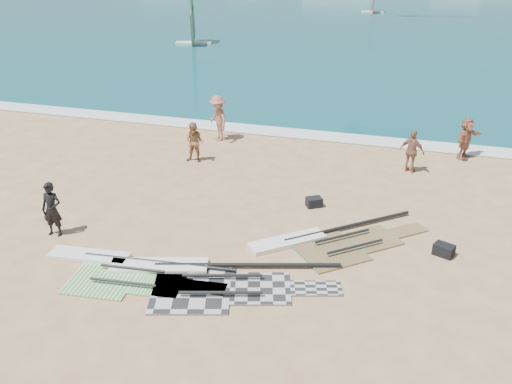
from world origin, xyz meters
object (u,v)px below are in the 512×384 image
(rig_grey, at_px, (204,277))
(beachgoer_right, at_px, (466,138))
(rig_green, at_px, (118,269))
(gear_bag_near, at_px, (314,202))
(rig_orange, at_px, (328,241))
(beachgoer_left, at_px, (195,143))
(gear_bag_far, at_px, (444,250))
(person_wetsuit, at_px, (52,210))
(beachgoer_mid, at_px, (218,118))
(beachgoer_back, at_px, (412,151))

(rig_grey, height_order, beachgoer_right, beachgoer_right)
(rig_green, distance_m, gear_bag_near, 6.71)
(gear_bag_near, bearing_deg, rig_orange, -69.41)
(rig_green, distance_m, rig_orange, 5.88)
(beachgoer_left, bearing_deg, gear_bag_far, -28.36)
(person_wetsuit, bearing_deg, gear_bag_near, 24.47)
(person_wetsuit, bearing_deg, rig_grey, -16.14)
(beachgoer_right, bearing_deg, person_wetsuit, 163.21)
(rig_orange, height_order, beachgoer_right, beachgoer_right)
(rig_green, distance_m, beachgoer_left, 7.84)
(rig_orange, distance_m, beachgoer_mid, 9.50)
(rig_orange, relative_size, beachgoer_left, 3.17)
(gear_bag_near, height_order, beachgoer_left, beachgoer_left)
(gear_bag_near, distance_m, person_wetsuit, 8.04)
(gear_bag_near, height_order, beachgoer_right, beachgoer_right)
(rig_orange, distance_m, beachgoer_back, 6.44)
(rig_grey, relative_size, rig_green, 1.19)
(rig_grey, bearing_deg, beachgoer_right, 42.03)
(rig_green, relative_size, gear_bag_far, 9.79)
(rig_orange, distance_m, beachgoer_left, 7.68)
(rig_green, bearing_deg, gear_bag_near, 45.49)
(rig_green, bearing_deg, beachgoer_mid, 89.58)
(beachgoer_left, distance_m, beachgoer_mid, 2.59)
(rig_grey, relative_size, beachgoer_right, 3.79)
(rig_green, xyz_separation_m, rig_orange, (5.06, 2.99, 0.00))
(rig_orange, bearing_deg, gear_bag_near, 69.85)
(gear_bag_far, relative_size, person_wetsuit, 0.32)
(person_wetsuit, bearing_deg, rig_orange, 7.53)
(rig_grey, height_order, beachgoer_back, beachgoer_back)
(gear_bag_far, bearing_deg, rig_grey, -153.44)
(rig_green, height_order, beachgoer_mid, beachgoer_mid)
(rig_green, height_order, rig_orange, rig_orange)
(rig_green, bearing_deg, gear_bag_far, 16.02)
(rig_green, relative_size, beachgoer_mid, 2.73)
(rig_orange, relative_size, gear_bag_near, 10.12)
(beachgoer_back, bearing_deg, beachgoer_right, -112.22)
(gear_bag_near, distance_m, gear_bag_far, 4.48)
(beachgoer_mid, bearing_deg, rig_grey, -27.78)
(rig_grey, bearing_deg, beachgoer_left, 97.18)
(rig_green, bearing_deg, beachgoer_right, 45.45)
(rig_orange, bearing_deg, rig_green, 169.86)
(rig_orange, xyz_separation_m, beachgoer_back, (2.03, 6.07, 0.75))
(gear_bag_far, distance_m, beachgoer_right, 7.92)
(gear_bag_far, bearing_deg, beachgoer_right, 84.30)
(rig_orange, height_order, person_wetsuit, person_wetsuit)
(beachgoer_back, xyz_separation_m, beachgoer_right, (1.94, 2.02, 0.02))
(beachgoer_back, bearing_deg, beachgoer_mid, 12.57)
(person_wetsuit, relative_size, beachgoer_right, 1.01)
(rig_grey, xyz_separation_m, person_wetsuit, (-5.03, 0.96, 0.78))
(beachgoer_left, height_order, beachgoer_mid, beachgoer_mid)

